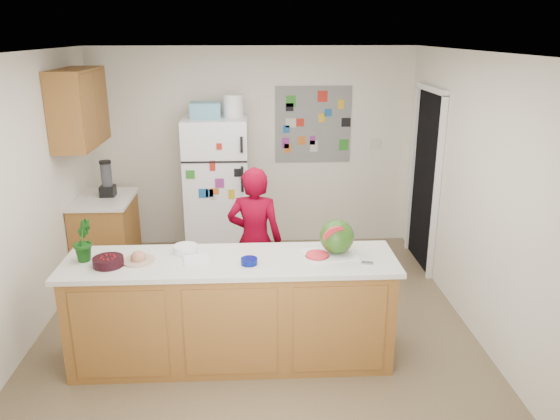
{
  "coord_description": "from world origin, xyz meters",
  "views": [
    {
      "loc": [
        -0.0,
        -4.55,
        2.66
      ],
      "look_at": [
        0.23,
        0.2,
        1.1
      ],
      "focal_mm": 35.0,
      "sensor_mm": 36.0,
      "label": 1
    }
  ],
  "objects_px": {
    "person": "(255,240)",
    "watermelon": "(337,237)",
    "refrigerator": "(217,187)",
    "cherry_bowl": "(108,262)"
  },
  "relations": [
    {
      "from": "person",
      "to": "watermelon",
      "type": "relative_size",
      "value": 5.24
    },
    {
      "from": "refrigerator",
      "to": "cherry_bowl",
      "type": "bearing_deg",
      "value": -105.83
    },
    {
      "from": "refrigerator",
      "to": "watermelon",
      "type": "relative_size",
      "value": 6.09
    },
    {
      "from": "refrigerator",
      "to": "person",
      "type": "bearing_deg",
      "value": -73.22
    },
    {
      "from": "person",
      "to": "cherry_bowl",
      "type": "distance_m",
      "value": 1.52
    },
    {
      "from": "person",
      "to": "refrigerator",
      "type": "bearing_deg",
      "value": -64.44
    },
    {
      "from": "cherry_bowl",
      "to": "person",
      "type": "bearing_deg",
      "value": 40.26
    },
    {
      "from": "person",
      "to": "cherry_bowl",
      "type": "bearing_deg",
      "value": 49.04
    },
    {
      "from": "refrigerator",
      "to": "watermelon",
      "type": "bearing_deg",
      "value": -64.17
    },
    {
      "from": "refrigerator",
      "to": "person",
      "type": "distance_m",
      "value": 1.56
    }
  ]
}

